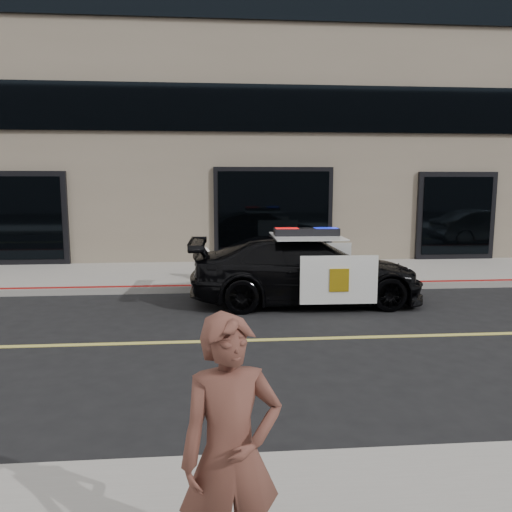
{
  "coord_description": "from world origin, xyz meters",
  "views": [
    {
      "loc": [
        -2.74,
        -7.42,
        2.41
      ],
      "look_at": [
        -1.91,
        2.2,
        1.0
      ],
      "focal_mm": 35.0,
      "sensor_mm": 36.0,
      "label": 1
    }
  ],
  "objects": [
    {
      "name": "building_n",
      "position": [
        0.0,
        10.5,
        6.0
      ],
      "size": [
        60.0,
        7.0,
        12.0
      ],
      "primitive_type": "cube",
      "color": "#756856",
      "rests_on": "ground"
    },
    {
      "name": "police_car",
      "position": [
        -0.88,
        2.38,
        0.69
      ],
      "size": [
        2.23,
        4.73,
        1.53
      ],
      "color": "black",
      "rests_on": "ground"
    },
    {
      "name": "fire_hydrant",
      "position": [
        -2.94,
        4.37,
        0.51
      ],
      "size": [
        0.34,
        0.48,
        0.76
      ],
      "color": "silver",
      "rests_on": "sidewalk_n"
    },
    {
      "name": "pedestrian_a",
      "position": [
        -2.66,
        -4.89,
        0.94
      ],
      "size": [
        0.71,
        0.58,
        1.58
      ],
      "primitive_type": "imported",
      "rotation": [
        0.0,
        0.0,
        0.18
      ],
      "color": "brown",
      "rests_on": "sidewalk_s"
    },
    {
      "name": "sidewalk_n",
      "position": [
        0.0,
        5.25,
        0.07
      ],
      "size": [
        60.0,
        3.5,
        0.15
      ],
      "primitive_type": "cube",
      "color": "gray",
      "rests_on": "ground"
    },
    {
      "name": "ground",
      "position": [
        0.0,
        0.0,
        0.0
      ],
      "size": [
        120.0,
        120.0,
        0.0
      ],
      "primitive_type": "plane",
      "color": "black",
      "rests_on": "ground"
    }
  ]
}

